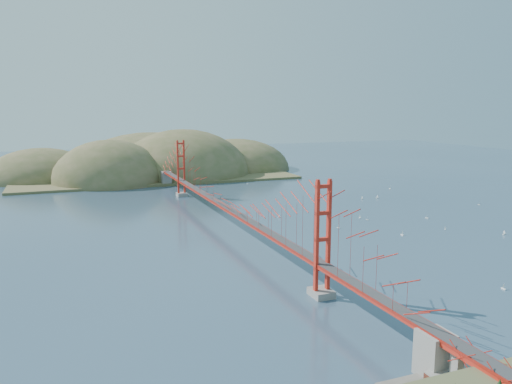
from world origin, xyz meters
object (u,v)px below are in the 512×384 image
object	(u,v)px
sailboat_0	(360,217)
sailboat_1	(338,227)
fort	(458,380)
sailboat_2	(367,219)
bridge	(226,183)

from	to	relation	value
sailboat_0	sailboat_1	bearing A→B (deg)	-145.48
fort	sailboat_0	distance (m)	51.70
sailboat_2	fort	bearing A→B (deg)	-117.24
fort	sailboat_2	xyz separation A→B (m)	(22.94, 44.54, -0.53)
bridge	sailboat_1	world-z (taller)	bridge
sailboat_1	sailboat_0	size ratio (longest dim) A/B	0.93
fort	sailboat_1	size ratio (longest dim) A/B	6.12
fort	bridge	bearing A→B (deg)	90.48
fort	sailboat_0	world-z (taller)	fort
fort	sailboat_2	world-z (taller)	fort
sailboat_2	sailboat_1	bearing A→B (deg)	-157.77
bridge	sailboat_1	size ratio (longest dim) A/B	156.05
fort	sailboat_1	xyz separation A→B (m)	(15.69, 41.58, -0.52)
sailboat_2	sailboat_1	distance (m)	7.82
sailboat_2	sailboat_1	size ratio (longest dim) A/B	0.99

